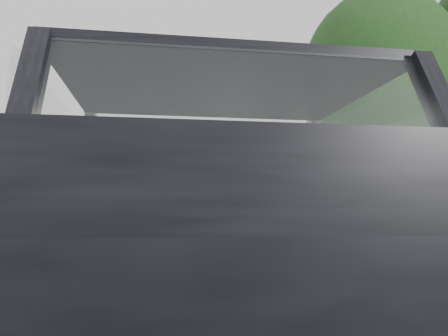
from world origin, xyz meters
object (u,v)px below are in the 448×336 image
object	(u,v)px
subject_car	(210,215)
highway_sign	(239,206)
other_car	(149,211)
utility_pole	(317,138)
cat	(231,170)

from	to	relation	value
subject_car	highway_sign	size ratio (longest dim) A/B	1.67
other_car	utility_pole	size ratio (longest dim) A/B	0.58
highway_sign	utility_pole	world-z (taller)	utility_pole
other_car	utility_pole	distance (m)	9.63
other_car	utility_pole	bearing A→B (deg)	-23.82
other_car	highway_sign	size ratio (longest dim) A/B	2.11
other_car	cat	bearing A→B (deg)	-85.24
subject_car	utility_pole	bearing A→B (deg)	66.92
subject_car	utility_pole	size ratio (longest dim) A/B	0.46
subject_car	utility_pole	distance (m)	19.15
other_car	utility_pole	world-z (taller)	utility_pole
other_car	highway_sign	bearing A→B (deg)	49.28
utility_pole	other_car	bearing A→B (deg)	154.00
utility_pole	subject_car	bearing A→B (deg)	-113.08
highway_sign	utility_pole	size ratio (longest dim) A/B	0.27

